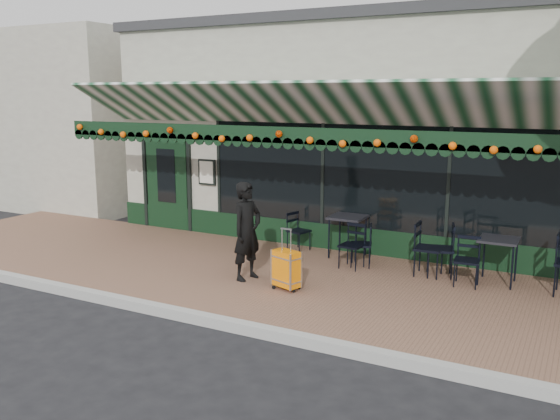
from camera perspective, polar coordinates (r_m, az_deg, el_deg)
The scene contains 15 objects.
ground at distance 8.03m, azimuth -1.03°, elevation -12.00°, with size 80.00×80.00×0.00m, color black.
sidewalk at distance 9.68m, azimuth 4.74°, elevation -7.43°, with size 18.00×4.00×0.15m, color brown.
curb at distance 7.93m, azimuth -1.31°, elevation -11.70°, with size 18.00×0.16×0.15m, color #9E9E99.
restaurant_building at distance 14.76m, azimuth 13.91°, elevation 7.40°, with size 12.00×9.60×4.50m.
neighbor_building_left at distance 22.00m, azimuth -21.28°, elevation 8.44°, with size 12.00×8.00×4.80m, color #B7B5A0.
woman at distance 9.64m, azimuth -3.18°, elevation -2.05°, with size 0.59×0.39×1.61m, color black.
suitcase at distance 9.23m, azimuth 0.61°, elevation -5.73°, with size 0.48×0.36×0.97m.
cafe_table_a at distance 10.06m, azimuth 20.31°, elevation -3.01°, with size 0.60×0.60×0.74m.
cafe_table_b at distance 11.04m, azimuth 6.55°, elevation -0.98°, with size 0.63×0.63×0.78m.
chair_a_left at distance 10.21m, azimuth 15.15°, elevation -3.70°, with size 0.45×0.45×0.91m, color black, non-canonical shape.
chair_a_front at distance 9.84m, azimuth 17.55°, elevation -4.73°, with size 0.40×0.40×0.80m, color black, non-canonical shape.
chair_b_left at distance 10.54m, azimuth 7.80°, elevation -3.34°, with size 0.38×0.38×0.77m, color black, non-canonical shape.
chair_b_right at distance 10.19m, azimuth 14.13°, elevation -3.67°, with size 0.46×0.46×0.91m, color black, non-canonical shape.
chair_b_front at distance 10.40m, azimuth 6.92°, elevation -3.47°, with size 0.39×0.39×0.79m, color black, non-canonical shape.
chair_solo at distance 11.49m, azimuth 1.82°, elevation -2.07°, with size 0.38×0.38×0.76m, color black, non-canonical shape.
Camera 1 is at (3.57, -6.46, 3.15)m, focal length 38.00 mm.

